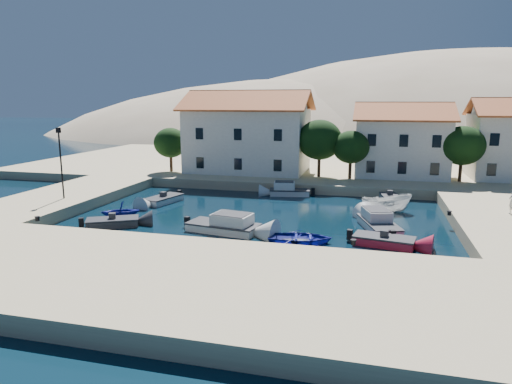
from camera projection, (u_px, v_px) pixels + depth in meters
ground at (223, 254)px, 28.75m from camera, size 400.00×400.00×0.00m
quay_south at (185, 282)px, 22.96m from camera, size 52.00×12.00×1.00m
quay_west at (64, 198)px, 42.80m from camera, size 8.00×20.00×1.00m
quay_north at (322, 166)px, 64.25m from camera, size 80.00×36.00×1.00m
hills at (408, 206)px, 145.68m from camera, size 254.00×176.00×99.00m
building_left at (248, 130)px, 55.64m from camera, size 14.70×9.45×9.70m
building_mid at (402, 139)px, 52.33m from camera, size 10.50×8.40×8.30m
trees at (333, 143)px, 50.87m from camera, size 37.30×5.30×6.45m
lamppost at (60, 156)px, 39.70m from camera, size 0.35×0.25×6.22m
bollards at (279, 224)px, 31.51m from camera, size 29.36×9.56×0.30m
motorboat_grey_sw at (113, 222)px, 35.07m from camera, size 4.22×3.35×1.25m
cabin_cruiser_south at (223, 225)px, 33.62m from camera, size 5.64×3.14×1.60m
rowboat_south at (300, 242)px, 31.10m from camera, size 4.77×3.73×0.90m
motorboat_red_se at (384, 241)px, 30.43m from camera, size 4.21×2.47×1.25m
cabin_cruiser_east at (379, 223)px, 34.12m from camera, size 3.47×5.47×1.60m
boat_east at (386, 213)px, 39.31m from camera, size 4.86×3.37×1.76m
motorboat_white_ne at (390, 198)px, 43.85m from camera, size 1.99×3.41×1.25m
rowboat_west at (121, 218)px, 37.42m from camera, size 3.89×3.73×1.58m
motorboat_white_west at (164, 200)px, 43.17m from camera, size 2.77×4.42×1.25m
cabin_cruiser_north at (290, 191)px, 46.50m from camera, size 4.26×2.36×1.60m
pedestrian at (512, 201)px, 34.79m from camera, size 0.82×0.78×1.89m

